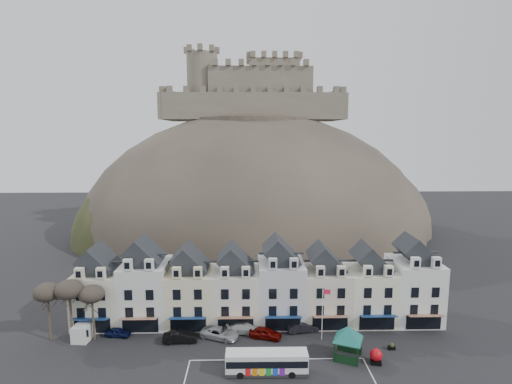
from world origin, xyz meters
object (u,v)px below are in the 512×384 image
bus_shelter (348,333)px  car_silver (220,333)px  red_buoy (376,356)px  white_van (86,329)px  car_maroon (265,333)px  flagpole (323,310)px  bus (267,361)px  car_charcoal (302,327)px  car_black (180,337)px  car_navy (118,332)px  car_white (245,328)px

bus_shelter → car_silver: bearing=-175.1°
red_buoy → car_silver: bearing=161.6°
white_van → car_maroon: size_ratio=1.11×
flagpole → car_maroon: 8.65m
bus → car_charcoal: 11.42m
flagpole → car_charcoal: bearing=137.6°
flagpole → car_black: (-19.60, -0.24, -3.53)m
car_navy → car_maroon: (20.80, -0.93, 0.16)m
bus → car_maroon: bus is taller
car_white → red_buoy: bearing=-108.2°
car_silver → car_maroon: car_maroon is taller
bus → white_van: 26.71m
red_buoy → car_white: bearing=153.8°
flagpole → car_navy: flagpole is taller
red_buoy → car_maroon: (-13.48, 6.45, -0.19)m
car_white → flagpole: bearing=-93.3°
car_charcoal → car_maroon: bearing=97.6°
red_buoy → car_maroon: 14.94m
flagpole → bus_shelter: bearing=-63.8°
car_black → car_silver: 5.41m
car_navy → car_white: bearing=-80.4°
bus → car_white: (-2.55, 9.78, -0.74)m
car_silver → car_maroon: bearing=-69.7°
car_navy → bus_shelter: bearing=-93.8°
car_navy → car_black: (9.08, -1.75, 0.16)m
bus → car_navy: (-20.56, 9.16, -0.91)m
bus_shelter → car_silver: bus_shelter is taller
car_silver → car_maroon: size_ratio=1.16×
bus → car_black: (-11.48, 7.41, -0.75)m
flagpole → car_navy: 28.95m
bus_shelter → flagpole: bearing=139.4°
car_maroon → bus: bearing=-164.6°
bus → car_black: size_ratio=2.07×
bus → bus_shelter: bearing=16.0°
bus → car_white: bus is taller
car_white → car_maroon: bearing=-111.1°
car_white → car_maroon: size_ratio=1.19×
bus_shelter → white_van: (-35.45, 6.46, -2.30)m
white_van → car_white: (22.45, 0.40, -0.34)m
red_buoy → car_charcoal: bearing=134.8°
car_navy → car_maroon: size_ratio=0.79×
car_charcoal → red_buoy: bearing=-145.0°
car_navy → flagpole: bearing=-85.4°
car_silver → car_white: (3.61, 1.40, 0.04)m
bus → car_silver: 10.43m
car_black → flagpole: bearing=-93.1°
car_black → car_white: (8.93, 2.38, 0.01)m
red_buoy → white_van: (-38.72, 7.61, 0.15)m
flagpole → car_black: 19.92m
car_navy → car_black: size_ratio=0.77×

